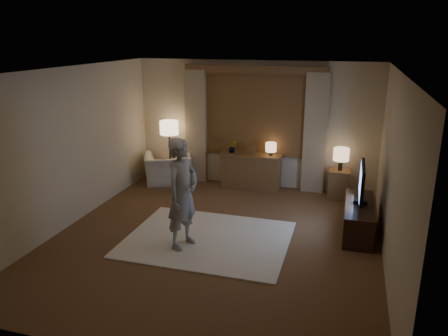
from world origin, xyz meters
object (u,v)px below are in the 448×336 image
at_px(sideboard, 251,172).
at_px(armchair, 168,168).
at_px(side_table, 339,184).
at_px(tv_stand, 359,218).
at_px(person, 182,194).

relative_size(sideboard, armchair, 1.24).
distance_m(side_table, tv_stand, 1.61).
distance_m(armchair, tv_stand, 4.21).
height_order(side_table, person, person).
bearing_deg(person, side_table, -21.82).
bearing_deg(armchair, person, 92.57).
bearing_deg(person, sideboard, 8.09).
relative_size(sideboard, tv_stand, 0.86).
distance_m(side_table, person, 3.59).
xyz_separation_m(side_table, person, (-2.16, -2.81, 0.57)).
xyz_separation_m(sideboard, side_table, (1.78, -0.05, -0.07)).
bearing_deg(side_table, tv_stand, -76.71).
height_order(tv_stand, person, person).
bearing_deg(side_table, sideboard, 178.39).
bearing_deg(sideboard, side_table, -1.61).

